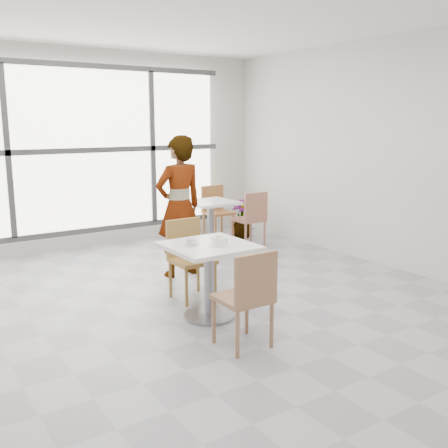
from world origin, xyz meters
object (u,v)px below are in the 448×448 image
coffee_cup (191,243)px  bg_chair_right_far (216,208)px  bg_table_right (211,218)px  main_table (209,267)px  chair_near (248,293)px  plant_right (241,219)px  chair_far (188,253)px  person (179,207)px  oatmeal_bowl (220,241)px  bg_chair_right_near (252,216)px

coffee_cup → bg_chair_right_far: 3.66m
bg_table_right → main_table: bearing=-122.7°
main_table → bg_chair_right_far: bg_chair_right_far is taller
chair_near → plant_right: bearing=-125.0°
bg_table_right → plant_right: bg_table_right is taller
chair_far → plant_right: bearing=43.1°
person → coffee_cup: bearing=61.7°
oatmeal_bowl → plant_right: bearing=50.9°
chair_near → bg_chair_right_far: 4.33m
bg_chair_right_near → plant_right: bg_chair_right_near is taller
oatmeal_bowl → bg_chair_right_near: 2.97m
person → bg_table_right: (1.02, 0.88, -0.40)m
person → oatmeal_bowl: bearing=71.9°
plant_right → chair_near: bearing=-125.0°
bg_table_right → bg_chair_right_far: 0.85m
bg_chair_right_far → main_table: bearing=-124.0°
bg_chair_right_far → plant_right: 0.47m
main_table → oatmeal_bowl: (0.06, -0.10, 0.27)m
main_table → person: bearing=72.2°
coffee_cup → person: person is taller
chair_near → person: person is taller
person → bg_chair_right_near: (1.61, 0.65, -0.38)m
coffee_cup → main_table: bearing=-14.3°
oatmeal_bowl → plant_right: oatmeal_bowl is taller
chair_far → bg_table_right: (1.34, 1.66, -0.01)m
person → bg_chair_right_far: (1.55, 1.55, -0.38)m
chair_near → chair_far: (0.25, 1.44, 0.00)m
oatmeal_bowl → bg_chair_right_far: bearing=57.7°
chair_far → person: 0.92m
bg_chair_right_far → person: bearing=-134.9°
main_table → oatmeal_bowl: 0.30m
bg_table_right → bg_chair_right_far: bg_chair_right_far is taller
bg_chair_right_near → chair_far: bearing=36.4°
oatmeal_bowl → bg_chair_right_far: (1.94, 3.08, -0.29)m
chair_near → bg_table_right: bearing=-117.1°
plant_right → oatmeal_bowl: bearing=-129.1°
chair_near → coffee_cup: (-0.07, 0.85, 0.28)m
main_table → oatmeal_bowl: oatmeal_bowl is taller
chair_near → oatmeal_bowl: (0.17, 0.70, 0.29)m
chair_near → oatmeal_bowl: 0.77m
oatmeal_bowl → bg_table_right: 2.81m
bg_chair_right_near → bg_chair_right_far: 0.91m
chair_near → bg_table_right: size_ratio=1.16×
chair_near → coffee_cup: chair_near is taller
oatmeal_bowl → chair_far: bearing=84.0°
coffee_cup → chair_far: bearing=62.1°
main_table → bg_chair_right_far: 3.58m
main_table → chair_near: bearing=-98.0°
person → plant_right: person is taller
chair_far → main_table: bearing=-101.9°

